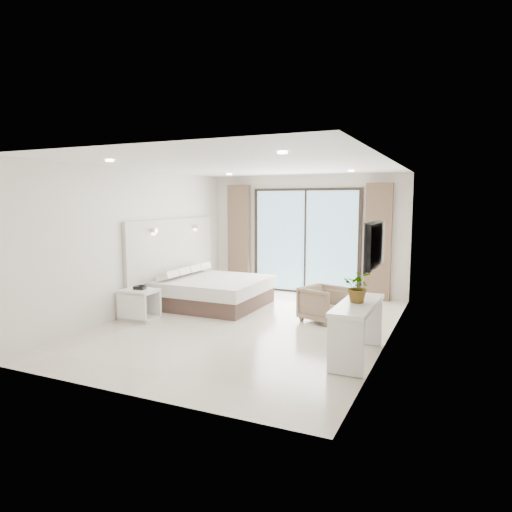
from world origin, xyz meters
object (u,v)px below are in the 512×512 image
(console_desk, at_px, (357,318))
(armchair, at_px, (323,302))
(nightstand, at_px, (140,305))
(bed, at_px, (212,291))

(console_desk, bearing_deg, armchair, 119.50)
(nightstand, relative_size, armchair, 0.88)
(armchair, bearing_deg, console_desk, -132.79)
(bed, bearing_deg, nightstand, -112.79)
(console_desk, height_order, armchair, console_desk)
(bed, xyz_separation_m, console_desk, (3.35, -1.94, 0.26))
(bed, bearing_deg, armchair, -6.05)
(bed, xyz_separation_m, nightstand, (-0.63, -1.51, -0.02))
(console_desk, distance_m, armchair, 1.95)
(nightstand, bearing_deg, console_desk, -6.77)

